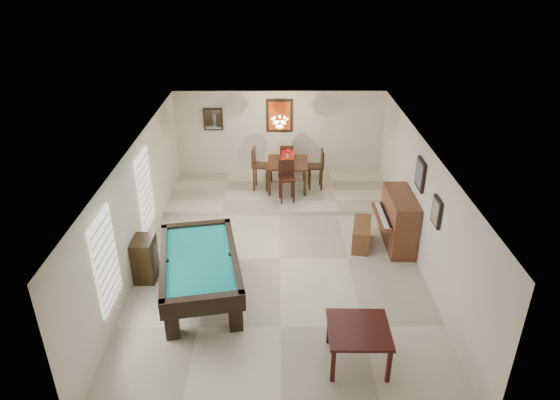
{
  "coord_description": "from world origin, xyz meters",
  "views": [
    {
      "loc": [
        -0.04,
        -9.3,
        6.13
      ],
      "look_at": [
        0.0,
        0.6,
        1.15
      ],
      "focal_mm": 32.0,
      "sensor_mm": 36.0,
      "label": 1
    }
  ],
  "objects_px": {
    "upright_piano": "(392,220)",
    "flower_vase": "(288,153)",
    "square_table": "(357,345)",
    "chandelier": "(280,119)",
    "dining_chair_north": "(287,160)",
    "dining_chair_west": "(261,169)",
    "dining_chair_east": "(315,169)",
    "piano_bench": "(361,235)",
    "dining_table": "(287,173)",
    "apothecary_chest": "(145,259)",
    "pool_table": "(201,277)",
    "dining_chair_south": "(287,182)"
  },
  "relations": [
    {
      "from": "upright_piano",
      "to": "chandelier",
      "type": "bearing_deg",
      "value": 134.44
    },
    {
      "from": "upright_piano",
      "to": "apothecary_chest",
      "type": "relative_size",
      "value": 1.63
    },
    {
      "from": "dining_table",
      "to": "flower_vase",
      "type": "xyz_separation_m",
      "value": [
        0.0,
        0.0,
        0.59
      ]
    },
    {
      "from": "square_table",
      "to": "dining_chair_east",
      "type": "relative_size",
      "value": 0.9
    },
    {
      "from": "upright_piano",
      "to": "flower_vase",
      "type": "relative_size",
      "value": 5.84
    },
    {
      "from": "square_table",
      "to": "dining_chair_north",
      "type": "height_order",
      "value": "dining_chair_north"
    },
    {
      "from": "square_table",
      "to": "chandelier",
      "type": "bearing_deg",
      "value": 101.3
    },
    {
      "from": "upright_piano",
      "to": "piano_bench",
      "type": "bearing_deg",
      "value": -177.73
    },
    {
      "from": "pool_table",
      "to": "piano_bench",
      "type": "bearing_deg",
      "value": 18.33
    },
    {
      "from": "chandelier",
      "to": "piano_bench",
      "type": "bearing_deg",
      "value": -54.59
    },
    {
      "from": "dining_chair_south",
      "to": "dining_chair_west",
      "type": "distance_m",
      "value": 1.03
    },
    {
      "from": "apothecary_chest",
      "to": "dining_chair_west",
      "type": "relative_size",
      "value": 0.77
    },
    {
      "from": "pool_table",
      "to": "dining_chair_east",
      "type": "distance_m",
      "value": 5.41
    },
    {
      "from": "upright_piano",
      "to": "pool_table",
      "type": "bearing_deg",
      "value": -154.94
    },
    {
      "from": "pool_table",
      "to": "piano_bench",
      "type": "height_order",
      "value": "pool_table"
    },
    {
      "from": "dining_chair_west",
      "to": "dining_chair_south",
      "type": "bearing_deg",
      "value": -130.12
    },
    {
      "from": "dining_table",
      "to": "apothecary_chest",
      "type": "bearing_deg",
      "value": -126.07
    },
    {
      "from": "square_table",
      "to": "apothecary_chest",
      "type": "bearing_deg",
      "value": 149.4
    },
    {
      "from": "chandelier",
      "to": "flower_vase",
      "type": "bearing_deg",
      "value": 43.35
    },
    {
      "from": "dining_chair_west",
      "to": "apothecary_chest",
      "type": "bearing_deg",
      "value": 158.2
    },
    {
      "from": "dining_table",
      "to": "flower_vase",
      "type": "bearing_deg",
      "value": 0.0
    },
    {
      "from": "square_table",
      "to": "piano_bench",
      "type": "bearing_deg",
      "value": 80.41
    },
    {
      "from": "pool_table",
      "to": "upright_piano",
      "type": "xyz_separation_m",
      "value": [
        4.11,
        1.92,
        0.18
      ]
    },
    {
      "from": "dining_table",
      "to": "dining_chair_north",
      "type": "bearing_deg",
      "value": 90.94
    },
    {
      "from": "apothecary_chest",
      "to": "dining_chair_north",
      "type": "distance_m",
      "value": 5.74
    },
    {
      "from": "flower_vase",
      "to": "piano_bench",
      "type": "bearing_deg",
      "value": -59.78
    },
    {
      "from": "piano_bench",
      "to": "dining_table",
      "type": "distance_m",
      "value": 3.3
    },
    {
      "from": "upright_piano",
      "to": "square_table",
      "type": "bearing_deg",
      "value": -109.48
    },
    {
      "from": "dining_chair_east",
      "to": "chandelier",
      "type": "relative_size",
      "value": 1.85
    },
    {
      "from": "dining_chair_east",
      "to": "dining_chair_west",
      "type": "bearing_deg",
      "value": -90.02
    },
    {
      "from": "square_table",
      "to": "piano_bench",
      "type": "relative_size",
      "value": 1.01
    },
    {
      "from": "flower_vase",
      "to": "dining_chair_north",
      "type": "bearing_deg",
      "value": 90.94
    },
    {
      "from": "piano_bench",
      "to": "flower_vase",
      "type": "distance_m",
      "value": 3.41
    },
    {
      "from": "upright_piano",
      "to": "dining_chair_south",
      "type": "xyz_separation_m",
      "value": [
        -2.37,
        2.03,
        0.04
      ]
    },
    {
      "from": "pool_table",
      "to": "chandelier",
      "type": "height_order",
      "value": "chandelier"
    },
    {
      "from": "piano_bench",
      "to": "flower_vase",
      "type": "height_order",
      "value": "flower_vase"
    },
    {
      "from": "flower_vase",
      "to": "dining_chair_north",
      "type": "relative_size",
      "value": 0.25
    },
    {
      "from": "dining_table",
      "to": "flower_vase",
      "type": "height_order",
      "value": "flower_vase"
    },
    {
      "from": "apothecary_chest",
      "to": "dining_chair_west",
      "type": "bearing_deg",
      "value": 61.03
    },
    {
      "from": "dining_chair_west",
      "to": "dining_chair_east",
      "type": "relative_size",
      "value": 1.08
    },
    {
      "from": "flower_vase",
      "to": "dining_chair_south",
      "type": "height_order",
      "value": "flower_vase"
    },
    {
      "from": "upright_piano",
      "to": "dining_chair_east",
      "type": "distance_m",
      "value": 3.25
    },
    {
      "from": "dining_chair_west",
      "to": "dining_chair_east",
      "type": "height_order",
      "value": "dining_chair_west"
    },
    {
      "from": "pool_table",
      "to": "flower_vase",
      "type": "bearing_deg",
      "value": 58.91
    },
    {
      "from": "flower_vase",
      "to": "apothecary_chest",
      "type": "bearing_deg",
      "value": -126.07
    },
    {
      "from": "dining_chair_south",
      "to": "dining_chair_east",
      "type": "height_order",
      "value": "dining_chair_east"
    },
    {
      "from": "square_table",
      "to": "piano_bench",
      "type": "height_order",
      "value": "square_table"
    },
    {
      "from": "upright_piano",
      "to": "apothecary_chest",
      "type": "xyz_separation_m",
      "value": [
        -5.33,
        -1.29,
        -0.17
      ]
    },
    {
      "from": "square_table",
      "to": "piano_bench",
      "type": "distance_m",
      "value": 3.7
    },
    {
      "from": "square_table",
      "to": "dining_table",
      "type": "distance_m",
      "value": 6.58
    }
  ]
}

